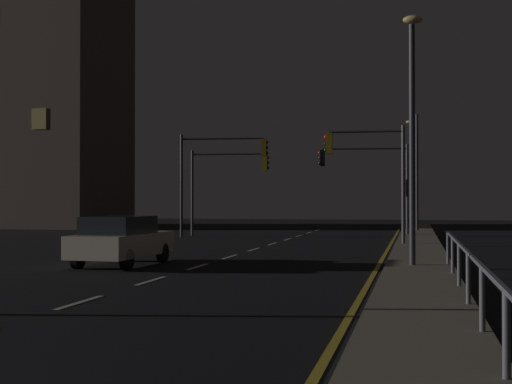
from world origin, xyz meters
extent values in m
plane|color=black|center=(0.00, 17.50, 0.00)|extent=(112.00, 112.00, 0.00)
cube|color=gray|center=(6.73, 17.50, 0.07)|extent=(2.01, 77.00, 0.14)
cube|color=silver|center=(0.00, 9.00, 0.01)|extent=(0.14, 2.00, 0.01)
cube|color=silver|center=(0.00, 13.00, 0.01)|extent=(0.14, 2.00, 0.01)
cube|color=silver|center=(0.00, 17.00, 0.01)|extent=(0.14, 2.00, 0.01)
cube|color=silver|center=(0.00, 21.00, 0.01)|extent=(0.14, 2.00, 0.01)
cube|color=silver|center=(0.00, 25.00, 0.01)|extent=(0.14, 2.00, 0.01)
cube|color=silver|center=(0.00, 29.00, 0.01)|extent=(0.14, 2.00, 0.01)
cube|color=silver|center=(0.00, 33.00, 0.01)|extent=(0.14, 2.00, 0.01)
cube|color=silver|center=(0.00, 37.00, 0.01)|extent=(0.14, 2.00, 0.01)
cube|color=silver|center=(0.00, 41.00, 0.01)|extent=(0.14, 2.00, 0.01)
cube|color=silver|center=(0.00, 45.00, 0.01)|extent=(0.14, 2.00, 0.01)
cube|color=gold|center=(5.48, 22.50, 0.01)|extent=(0.14, 53.00, 0.01)
cube|color=beige|center=(-2.48, 16.93, 0.67)|extent=(1.97, 4.46, 0.70)
cube|color=#1E2328|center=(-2.49, 16.68, 1.29)|extent=(1.68, 2.52, 0.55)
cylinder|color=black|center=(-3.23, 18.36, 0.32)|extent=(0.24, 0.65, 0.64)
cylinder|color=black|center=(-1.63, 18.31, 0.32)|extent=(0.24, 0.65, 0.64)
cylinder|color=black|center=(-3.32, 15.55, 0.32)|extent=(0.24, 0.65, 0.64)
cylinder|color=black|center=(-1.72, 15.50, 0.32)|extent=(0.24, 0.65, 0.64)
cylinder|color=#38383D|center=(6.17, 37.61, 2.72)|extent=(0.16, 0.16, 5.17)
cylinder|color=#38383D|center=(3.77, 37.28, 5.06)|extent=(4.81, 0.75, 0.11)
cube|color=black|center=(1.37, 36.96, 4.53)|extent=(0.32, 0.37, 0.95)
sphere|color=red|center=(1.22, 36.94, 4.83)|extent=(0.20, 0.20, 0.20)
sphere|color=black|center=(1.22, 36.94, 4.53)|extent=(0.20, 0.20, 0.20)
sphere|color=black|center=(1.22, 36.94, 4.23)|extent=(0.20, 0.20, 0.20)
cylinder|color=#2D3033|center=(-6.24, 34.06, 2.89)|extent=(0.16, 0.16, 5.77)
cylinder|color=#2D3033|center=(-3.91, 34.27, 5.52)|extent=(4.66, 0.52, 0.11)
cube|color=olive|center=(-1.58, 34.48, 5.00)|extent=(0.31, 0.36, 0.95)
sphere|color=red|center=(-1.43, 34.49, 5.30)|extent=(0.20, 0.20, 0.20)
sphere|color=black|center=(-1.43, 34.49, 5.00)|extent=(0.20, 0.20, 0.20)
sphere|color=black|center=(-1.43, 34.49, 4.70)|extent=(0.20, 0.20, 0.20)
cylinder|color=#4C4C51|center=(6.09, 28.55, 2.80)|extent=(0.16, 0.16, 5.31)
cylinder|color=#2D3033|center=(4.43, 28.46, 5.20)|extent=(3.32, 0.28, 0.11)
cube|color=olive|center=(2.78, 28.37, 4.68)|extent=(0.30, 0.35, 0.95)
sphere|color=red|center=(2.62, 28.37, 4.98)|extent=(0.20, 0.20, 0.20)
sphere|color=black|center=(2.62, 28.37, 4.68)|extent=(0.20, 0.20, 0.20)
sphere|color=black|center=(2.62, 28.37, 4.38)|extent=(0.20, 0.20, 0.20)
cylinder|color=#38383D|center=(-6.21, 35.98, 2.51)|extent=(0.16, 0.16, 5.03)
cylinder|color=#2D3033|center=(-4.04, 36.09, 4.78)|extent=(4.34, 0.33, 0.11)
cube|color=olive|center=(-1.88, 36.19, 4.25)|extent=(0.30, 0.35, 0.95)
sphere|color=red|center=(-1.72, 36.20, 4.55)|extent=(0.20, 0.20, 0.20)
sphere|color=black|center=(-1.72, 36.20, 4.25)|extent=(0.20, 0.20, 0.20)
sphere|color=black|center=(-1.72, 36.20, 3.95)|extent=(0.20, 0.20, 0.20)
cylinder|color=#38383D|center=(6.54, 17.58, 3.79)|extent=(0.18, 0.18, 7.30)
cylinder|color=#4C4C51|center=(6.55, 16.94, 7.29)|extent=(0.13, 1.28, 0.10)
ellipsoid|color=#F9D172|center=(6.57, 16.31, 7.19)|extent=(0.56, 0.36, 0.24)
cylinder|color=#2D3033|center=(6.72, 43.16, 3.89)|extent=(0.18, 0.18, 7.51)
cylinder|color=#4C4C51|center=(6.50, 44.22, 7.50)|extent=(0.54, 2.14, 0.10)
ellipsoid|color=#F9D172|center=(6.28, 45.27, 7.40)|extent=(0.56, 0.36, 0.24)
cylinder|color=#59595E|center=(7.59, 3.75, 0.61)|extent=(0.09, 0.09, 0.95)
cylinder|color=#59595E|center=(7.59, 6.63, 0.61)|extent=(0.09, 0.09, 0.95)
cylinder|color=#59595E|center=(7.59, 9.50, 0.61)|extent=(0.09, 0.09, 0.95)
cylinder|color=#59595E|center=(7.59, 12.38, 0.61)|extent=(0.09, 0.09, 0.95)
cylinder|color=#59595E|center=(7.59, 15.26, 0.61)|extent=(0.09, 0.09, 0.95)
cylinder|color=#59595E|center=(7.59, 18.13, 0.61)|extent=(0.09, 0.09, 0.95)
cube|color=slate|center=(7.59, 8.07, 1.09)|extent=(0.06, 20.13, 0.06)
cube|color=#EACC7A|center=(-19.43, 41.82, 7.86)|extent=(1.10, 0.06, 1.50)
camera|label=1|loc=(6.63, -4.42, 2.07)|focal=50.41mm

